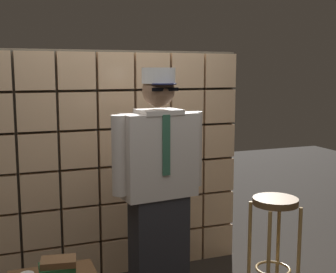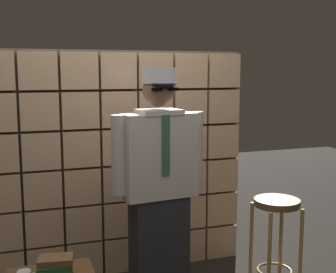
{
  "view_description": "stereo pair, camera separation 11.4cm",
  "coord_description": "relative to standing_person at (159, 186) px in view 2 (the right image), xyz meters",
  "views": [
    {
      "loc": [
        -0.92,
        -2.43,
        1.75
      ],
      "look_at": [
        0.19,
        0.46,
        1.29
      ],
      "focal_mm": 47.73,
      "sensor_mm": 36.0,
      "label": 1
    },
    {
      "loc": [
        -0.81,
        -2.47,
        1.75
      ],
      "look_at": [
        0.19,
        0.46,
        1.29
      ],
      "focal_mm": 47.73,
      "sensor_mm": 36.0,
      "label": 2
    }
  ],
  "objects": [
    {
      "name": "standing_person",
      "position": [
        0.0,
        0.0,
        0.0
      ],
      "size": [
        0.71,
        0.32,
        1.77
      ],
      "rotation": [
        0.0,
        0.0,
        0.1
      ],
      "color": "#28282D",
      "rests_on": "ground"
    },
    {
      "name": "bar_stool",
      "position": [
        0.86,
        -0.2,
        -0.33
      ],
      "size": [
        0.34,
        0.34,
        0.8
      ],
      "color": "brown",
      "rests_on": "ground"
    },
    {
      "name": "book_stack",
      "position": [
        -0.78,
        -0.4,
        -0.34
      ],
      "size": [
        0.22,
        0.18,
        0.14
      ],
      "color": "maroon",
      "rests_on": "side_table"
    },
    {
      "name": "glass_block_wall",
      "position": [
        -0.13,
        0.7,
        0.03
      ],
      "size": [
        2.26,
        0.1,
        1.94
      ],
      "color": "#E0B78C",
      "rests_on": "ground"
    }
  ]
}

